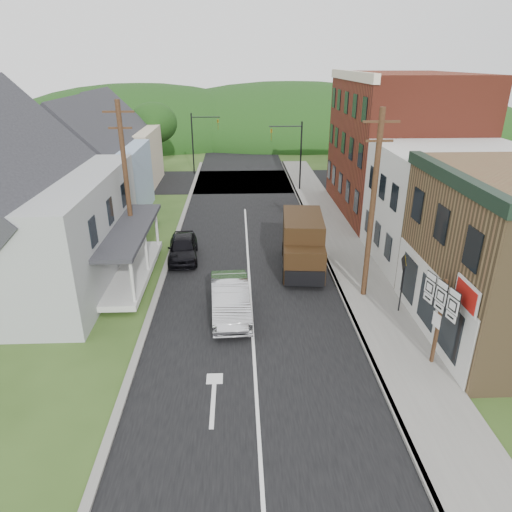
{
  "coord_description": "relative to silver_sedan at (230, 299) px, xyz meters",
  "views": [
    {
      "loc": [
        -0.53,
        -16.25,
        10.83
      ],
      "look_at": [
        0.28,
        3.69,
        2.2
      ],
      "focal_mm": 32.0,
      "sensor_mm": 36.0,
      "label": 1
    }
  ],
  "objects": [
    {
      "name": "traffic_signal_right",
      "position": [
        5.26,
        21.45,
        2.97
      ],
      "size": [
        2.87,
        0.2,
        6.0
      ],
      "color": "black",
      "rests_on": "ground"
    },
    {
      "name": "sidewalk_right",
      "position": [
        6.85,
        5.95,
        -0.72
      ],
      "size": [
        2.8,
        55.0,
        0.15
      ],
      "primitive_type": "cube",
      "color": "slate",
      "rests_on": "ground"
    },
    {
      "name": "dark_sedan",
      "position": [
        -2.85,
        6.49,
        -0.08
      ],
      "size": [
        1.97,
        4.27,
        1.42
      ],
      "primitive_type": "imported",
      "rotation": [
        0.0,
        0.0,
        0.07
      ],
      "color": "black",
      "rests_on": "ground"
    },
    {
      "name": "ground",
      "position": [
        0.95,
        -2.05,
        -0.79
      ],
      "size": [
        120.0,
        120.0,
        0.0
      ],
      "primitive_type": "plane",
      "color": "#2D4719",
      "rests_on": "ground"
    },
    {
      "name": "storefront_red",
      "position": [
        12.25,
        14.95,
        4.21
      ],
      "size": [
        8.0,
        12.0,
        10.0
      ],
      "primitive_type": "cube",
      "color": "maroon",
      "rests_on": "ground"
    },
    {
      "name": "route_sign_cluster",
      "position": [
        7.71,
        -4.11,
        1.63
      ],
      "size": [
        0.45,
        1.98,
        3.51
      ],
      "rotation": [
        0.0,
        0.0,
        0.19
      ],
      "color": "#472D19",
      "rests_on": "sidewalk_right"
    },
    {
      "name": "utility_pole_left",
      "position": [
        -5.55,
        5.95,
        3.87
      ],
      "size": [
        1.6,
        0.26,
        9.0
      ],
      "color": "#472D19",
      "rests_on": "ground"
    },
    {
      "name": "utility_pole_right",
      "position": [
        6.55,
        1.45,
        3.87
      ],
      "size": [
        1.6,
        0.26,
        9.0
      ],
      "color": "#472D19",
      "rests_on": "ground"
    },
    {
      "name": "house_gray",
      "position": [
        -11.05,
        3.95,
        3.44
      ],
      "size": [
        10.2,
        12.24,
        8.35
      ],
      "color": "#979A9C",
      "rests_on": "ground"
    },
    {
      "name": "delivery_van",
      "position": [
        3.94,
        4.84,
        0.7
      ],
      "size": [
        2.57,
        5.43,
        2.95
      ],
      "rotation": [
        0.0,
        0.0,
        -0.09
      ],
      "color": "black",
      "rests_on": "ground"
    },
    {
      "name": "road",
      "position": [
        0.95,
        7.95,
        -0.79
      ],
      "size": [
        9.0,
        90.0,
        0.02
      ],
      "primitive_type": "cube",
      "color": "black",
      "rests_on": "ground"
    },
    {
      "name": "house_cream",
      "position": [
        -10.55,
        23.95,
        2.9
      ],
      "size": [
        7.14,
        8.16,
        7.28
      ],
      "color": "beige",
      "rests_on": "ground"
    },
    {
      "name": "curb_right",
      "position": [
        5.5,
        5.95,
        -0.72
      ],
      "size": [
        0.2,
        55.0,
        0.15
      ],
      "primitive_type": "cube",
      "color": "slate",
      "rests_on": "ground"
    },
    {
      "name": "storefront_white",
      "position": [
        12.25,
        5.45,
        2.46
      ],
      "size": [
        8.0,
        7.0,
        6.5
      ],
      "primitive_type": "cube",
      "color": "silver",
      "rests_on": "ground"
    },
    {
      "name": "forested_ridge",
      "position": [
        0.95,
        52.95,
        -0.79
      ],
      "size": [
        90.0,
        30.0,
        16.0
      ],
      "primitive_type": "ellipsoid",
      "color": "#193710",
      "rests_on": "ground"
    },
    {
      "name": "silver_sedan",
      "position": [
        0.0,
        0.0,
        0.0
      ],
      "size": [
        1.95,
        4.89,
        1.58
      ],
      "primitive_type": "imported",
      "rotation": [
        0.0,
        0.0,
        0.06
      ],
      "color": "#BDBCC2",
      "rests_on": "ground"
    },
    {
      "name": "cross_road",
      "position": [
        0.95,
        24.95,
        -0.79
      ],
      "size": [
        60.0,
        9.0,
        0.02
      ],
      "primitive_type": "cube",
      "color": "black",
      "rests_on": "ground"
    },
    {
      "name": "curb_left",
      "position": [
        -3.7,
        5.95,
        -0.73
      ],
      "size": [
        0.3,
        55.0,
        0.12
      ],
      "primitive_type": "cube",
      "color": "slate",
      "rests_on": "ground"
    },
    {
      "name": "house_blue",
      "position": [
        -10.05,
        14.95,
        2.9
      ],
      "size": [
        7.14,
        8.16,
        7.28
      ],
      "color": "#90A5C5",
      "rests_on": "ground"
    },
    {
      "name": "tree_left_d",
      "position": [
        -8.05,
        29.95,
        4.09
      ],
      "size": [
        4.8,
        4.8,
        6.94
      ],
      "color": "#382616",
      "rests_on": "ground"
    },
    {
      "name": "warning_sign",
      "position": [
        7.73,
        -0.24,
        1.17
      ],
      "size": [
        0.14,
        0.78,
        2.83
      ],
      "rotation": [
        0.0,
        0.0,
        -0.08
      ],
      "color": "black",
      "rests_on": "sidewalk_right"
    },
    {
      "name": "traffic_signal_left",
      "position": [
        -3.35,
        28.45,
        2.97
      ],
      "size": [
        2.87,
        0.2,
        6.0
      ],
      "color": "black",
      "rests_on": "ground"
    }
  ]
}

